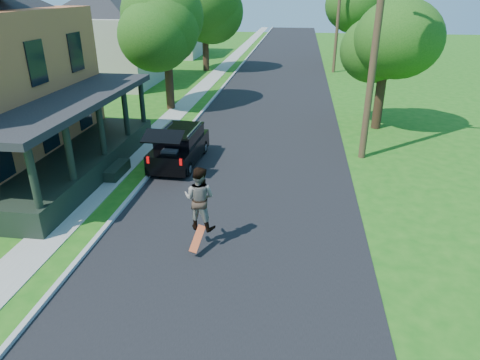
# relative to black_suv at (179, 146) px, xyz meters

# --- Properties ---
(ground) EXTENTS (140.00, 140.00, 0.00)m
(ground) POSITION_rel_black_suv_xyz_m (3.20, -7.66, -0.76)
(ground) COLOR #185D12
(ground) RESTS_ON ground
(street) EXTENTS (8.00, 120.00, 0.02)m
(street) POSITION_rel_black_suv_xyz_m (3.20, 12.34, -0.76)
(street) COLOR black
(street) RESTS_ON ground
(curb) EXTENTS (0.15, 120.00, 0.12)m
(curb) POSITION_rel_black_suv_xyz_m (-0.85, 12.34, -0.76)
(curb) COLOR #A0A09B
(curb) RESTS_ON ground
(sidewalk) EXTENTS (1.30, 120.00, 0.03)m
(sidewalk) POSITION_rel_black_suv_xyz_m (-2.40, 12.34, -0.76)
(sidewalk) COLOR gray
(sidewalk) RESTS_ON ground
(front_walk) EXTENTS (6.50, 1.20, 0.03)m
(front_walk) POSITION_rel_black_suv_xyz_m (-6.30, -1.66, -0.76)
(front_walk) COLOR gray
(front_walk) RESTS_ON ground
(neighbor_house_mid) EXTENTS (12.78, 12.78, 8.30)m
(neighbor_house_mid) POSITION_rel_black_suv_xyz_m (-10.30, 16.34, 3.43)
(neighbor_house_mid) COLOR #ABA597
(neighbor_house_mid) RESTS_ON ground
(neighbor_house_far) EXTENTS (12.78, 12.78, 8.30)m
(neighbor_house_far) POSITION_rel_black_suv_xyz_m (-10.30, 32.34, 3.43)
(neighbor_house_far) COLOR #ABA597
(neighbor_house_far) RESTS_ON ground
(black_suv) EXTENTS (1.77, 4.33, 2.00)m
(black_suv) POSITION_rel_black_suv_xyz_m (0.00, 0.00, 0.00)
(black_suv) COLOR black
(black_suv) RESTS_ON ground
(skateboarder) EXTENTS (1.03, 0.87, 1.89)m
(skateboarder) POSITION_rel_black_suv_xyz_m (2.30, -6.16, 0.73)
(skateboarder) COLOR black
(skateboarder) RESTS_ON ground
(skateboard) EXTENTS (0.36, 0.70, 0.56)m
(skateboard) POSITION_rel_black_suv_xyz_m (2.32, -6.65, -0.32)
(skateboard) COLOR #A4330E
(skateboard) RESTS_ON ground
(tree_left_mid) EXTENTS (6.14, 5.85, 7.66)m
(tree_left_mid) POSITION_rel_black_suv_xyz_m (-3.07, 8.97, 4.39)
(tree_left_mid) COLOR black
(tree_left_mid) RESTS_ON ground
(tree_left_far) EXTENTS (6.67, 6.43, 8.82)m
(tree_left_far) POSITION_rel_black_suv_xyz_m (-3.73, 22.84, 4.92)
(tree_left_far) COLOR black
(tree_left_far) RESTS_ON ground
(tree_right_near) EXTENTS (4.91, 4.60, 6.88)m
(tree_right_near) POSITION_rel_black_suv_xyz_m (9.12, 6.49, 3.88)
(tree_right_near) COLOR black
(tree_right_near) RESTS_ON ground
(tree_right_mid) EXTENTS (5.73, 5.64, 8.69)m
(tree_right_mid) POSITION_rel_black_suv_xyz_m (9.34, 26.76, 4.85)
(tree_right_mid) COLOR black
(tree_right_mid) RESTS_ON ground
(tree_right_far) EXTENTS (5.33, 5.37, 7.24)m
(tree_right_far) POSITION_rel_black_suv_xyz_m (12.99, 36.65, 3.91)
(tree_right_far) COLOR black
(tree_right_far) RESTS_ON ground
(utility_pole_near) EXTENTS (1.84, 0.40, 11.59)m
(utility_pole_near) POSITION_rel_black_suv_xyz_m (7.88, 1.80, 5.20)
(utility_pole_near) COLOR #42341E
(utility_pole_near) RESTS_ON ground
(utility_pole_far) EXTENTS (1.70, 0.60, 10.13)m
(utility_pole_far) POSITION_rel_black_suv_xyz_m (7.93, 23.51, 4.46)
(utility_pole_far) COLOR #42341E
(utility_pole_far) RESTS_ON ground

